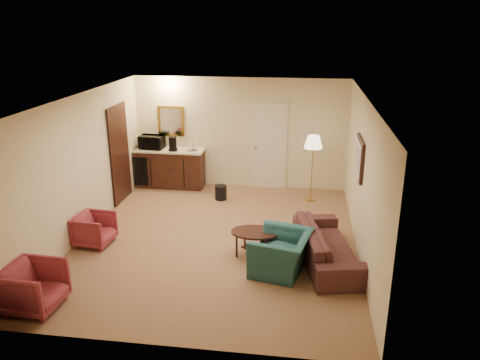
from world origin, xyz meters
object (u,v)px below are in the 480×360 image
at_px(floor_lamp, 312,168).
at_px(microwave, 152,141).
at_px(teal_armchair, 281,247).
at_px(coffee_table, 255,244).
at_px(rose_chair_near, 94,228).
at_px(waste_bin, 221,192).
at_px(wetbar_cabinet, 170,168).
at_px(coffee_maker, 173,144).
at_px(rose_chair_far, 34,285).
at_px(sofa, 328,239).

distance_m(floor_lamp, microwave, 3.84).
bearing_deg(teal_armchair, microwave, -125.53).
distance_m(coffee_table, floor_lamp, 2.98).
height_order(rose_chair_near, floor_lamp, floor_lamp).
bearing_deg(rose_chair_near, waste_bin, -31.80).
relative_size(wetbar_cabinet, waste_bin, 5.02).
bearing_deg(coffee_maker, rose_chair_near, -110.99).
bearing_deg(floor_lamp, microwave, 172.34).
relative_size(teal_armchair, floor_lamp, 0.66).
distance_m(rose_chair_near, waste_bin, 3.10).
bearing_deg(rose_chair_near, rose_chair_far, -174.54).
xyz_separation_m(rose_chair_far, floor_lamp, (3.83, 4.71, 0.38)).
relative_size(wetbar_cabinet, microwave, 2.90).
bearing_deg(waste_bin, microwave, 157.50).
bearing_deg(wetbar_cabinet, sofa, -42.18).
bearing_deg(rose_chair_far, microwave, 2.40).
height_order(wetbar_cabinet, rose_chair_near, wetbar_cabinet).
distance_m(rose_chair_near, floor_lamp, 4.73).
xyz_separation_m(sofa, floor_lamp, (-0.25, 2.79, 0.35)).
height_order(coffee_table, waste_bin, coffee_table).
bearing_deg(microwave, waste_bin, -18.82).
distance_m(rose_chair_near, rose_chair_far, 1.99).
xyz_separation_m(wetbar_cabinet, rose_chair_near, (-0.50, -3.19, -0.14)).
bearing_deg(rose_chair_far, coffee_maker, -3.79).
xyz_separation_m(wetbar_cabinet, microwave, (-0.44, 0.04, 0.65)).
xyz_separation_m(waste_bin, coffee_maker, (-1.24, 0.61, 0.92)).
distance_m(rose_chair_near, microwave, 3.33).
xyz_separation_m(teal_armchair, floor_lamp, (0.49, 3.20, 0.32)).
relative_size(rose_chair_near, waste_bin, 1.94).
bearing_deg(sofa, microwave, 38.93).
xyz_separation_m(wetbar_cabinet, coffee_maker, (0.11, -0.09, 0.63)).
xyz_separation_m(wetbar_cabinet, sofa, (3.60, -3.26, -0.06)).
bearing_deg(microwave, coffee_maker, -9.24).
xyz_separation_m(rose_chair_near, coffee_maker, (0.61, 3.10, 0.77)).
bearing_deg(rose_chair_far, rose_chair_near, 3.48).
height_order(floor_lamp, waste_bin, floor_lamp).
xyz_separation_m(teal_armchair, waste_bin, (-1.51, 2.97, -0.26)).
bearing_deg(microwave, coffee_table, -45.64).
xyz_separation_m(coffee_table, microwave, (-2.83, 3.29, 0.88)).
distance_m(teal_armchair, rose_chair_near, 3.39).
xyz_separation_m(rose_chair_near, waste_bin, (1.85, 2.49, -0.15)).
bearing_deg(rose_chair_near, wetbar_cabinet, -4.07).
distance_m(floor_lamp, coffee_maker, 3.28).
xyz_separation_m(rose_chair_far, microwave, (0.04, 5.22, 0.74)).
relative_size(coffee_table, floor_lamp, 0.54).
bearing_deg(waste_bin, floor_lamp, 6.59).
xyz_separation_m(rose_chair_far, coffee_maker, (0.59, 5.09, 0.72)).
xyz_separation_m(rose_chair_near, microwave, (0.06, 3.23, 0.80)).
bearing_deg(rose_chair_near, sofa, -86.14).
bearing_deg(coffee_table, waste_bin, 112.20).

